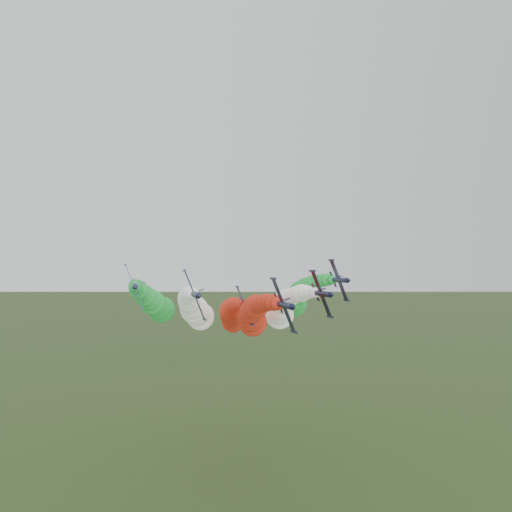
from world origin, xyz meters
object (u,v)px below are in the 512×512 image
at_px(jet_outer_right, 298,297).
at_px(jet_inner_left, 195,309).
at_px(jet_outer_left, 153,303).
at_px(jet_lead, 253,316).
at_px(jet_inner_right, 282,308).
at_px(jet_trail, 231,315).

bearing_deg(jet_outer_right, jet_inner_left, -160.56).
bearing_deg(jet_inner_left, jet_outer_left, 125.11).
bearing_deg(jet_lead, jet_outer_left, 130.85).
xyz_separation_m(jet_inner_right, jet_outer_left, (-30.53, 12.80, 0.96)).
bearing_deg(jet_trail, jet_lead, -91.44).
distance_m(jet_lead, jet_outer_left, 31.65).
xyz_separation_m(jet_inner_right, jet_trail, (-9.12, 18.46, -3.08)).
relative_size(jet_lead, jet_inner_right, 0.99).
relative_size(jet_inner_right, jet_trail, 1.00).
bearing_deg(jet_inner_right, jet_inner_left, -179.44).
height_order(jet_lead, jet_inner_left, jet_inner_left).
xyz_separation_m(jet_inner_right, jet_outer_right, (7.55, 10.01, 2.05)).
bearing_deg(jet_inner_left, jet_outer_right, 19.44).
height_order(jet_inner_left, jet_inner_right, jet_inner_left).
distance_m(jet_inner_right, jet_trail, 20.82).
height_order(jet_outer_left, jet_trail, jet_outer_left).
bearing_deg(jet_lead, jet_inner_right, 48.38).
relative_size(jet_lead, jet_trail, 0.99).
bearing_deg(jet_inner_right, jet_lead, -131.62).
bearing_deg(jet_inner_left, jet_lead, -43.38).
bearing_deg(jet_outer_left, jet_trail, 14.79).
distance_m(jet_lead, jet_trail, 29.66).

